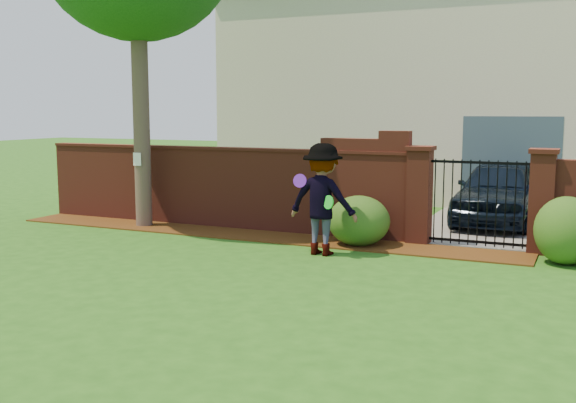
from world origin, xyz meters
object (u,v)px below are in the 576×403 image
at_px(frisbee_green, 328,202).
at_px(car, 498,192).
at_px(frisbee_purple, 300,181).
at_px(man, 321,200).

bearing_deg(frisbee_green, car, 65.50).
bearing_deg(frisbee_purple, frisbee_green, -8.47).
bearing_deg(car, man, -116.07).
height_order(car, frisbee_green, car).
bearing_deg(car, frisbee_green, -113.05).
distance_m(frisbee_purple, frisbee_green, 0.67).
distance_m(man, frisbee_green, 0.29).
distance_m(car, man, 5.25).
bearing_deg(man, frisbee_green, 140.55).
xyz_separation_m(car, man, (-2.42, -4.65, 0.27)).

